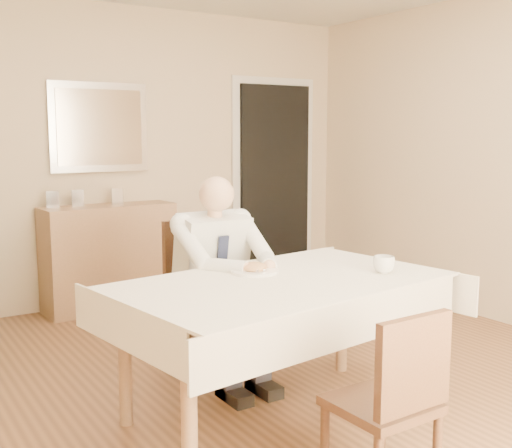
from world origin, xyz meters
TOP-DOWN VIEW (x-y plane):
  - room at (0.00, 0.00)m, footprint 5.00×5.02m
  - doorway at (1.55, 2.46)m, footprint 0.96×0.07m
  - mirror at (-0.25, 2.47)m, footprint 0.86×0.04m
  - dining_table at (-0.23, -0.27)m, footprint 1.85×1.25m
  - chair_far at (-0.23, 0.62)m, footprint 0.51×0.51m
  - chair_near at (-0.29, -1.15)m, footprint 0.39×0.39m
  - seated_man at (-0.23, 0.32)m, footprint 0.48×0.72m
  - plate at (-0.27, -0.05)m, footprint 0.26×0.26m
  - food at (-0.27, -0.05)m, footprint 0.14×0.14m
  - knife at (-0.23, -0.11)m, footprint 0.01×0.13m
  - fork at (-0.31, -0.11)m, footprint 0.01×0.13m
  - coffee_mug at (0.32, -0.43)m, footprint 0.13×0.13m
  - sideboard at (-0.25, 2.32)m, footprint 1.14×0.45m
  - photo_frame_left at (-0.70, 2.36)m, footprint 0.10×0.02m
  - photo_frame_center at (-0.49, 2.37)m, footprint 0.10×0.02m
  - photo_frame_right at (-0.16, 2.33)m, footprint 0.10×0.02m

SIDE VIEW (x-z plane):
  - sideboard at x=-0.25m, z-range 0.00..0.89m
  - chair_near at x=-0.29m, z-range 0.05..0.85m
  - chair_far at x=-0.23m, z-range 0.06..1.02m
  - dining_table at x=-0.23m, z-range 0.29..1.04m
  - seated_man at x=-0.23m, z-range 0.07..1.31m
  - plate at x=-0.27m, z-range 0.75..0.77m
  - knife at x=-0.23m, z-range 0.77..0.78m
  - fork at x=-0.31m, z-range 0.77..0.78m
  - food at x=-0.27m, z-range 0.76..0.81m
  - coffee_mug at x=0.32m, z-range 0.75..0.85m
  - photo_frame_left at x=-0.70m, z-range 0.89..1.03m
  - photo_frame_center at x=-0.49m, z-range 0.89..1.03m
  - photo_frame_right at x=-0.16m, z-range 0.89..1.03m
  - doorway at x=1.55m, z-range -0.05..2.05m
  - room at x=0.00m, z-range 0.00..2.60m
  - mirror at x=-0.25m, z-range 1.17..1.93m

